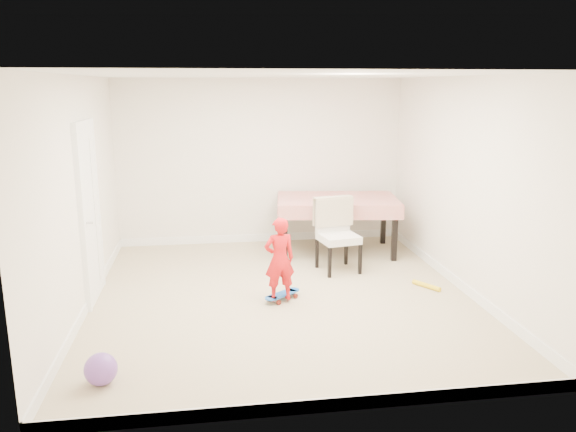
{
  "coord_description": "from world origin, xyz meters",
  "views": [
    {
      "loc": [
        -0.85,
        -6.33,
        2.49
      ],
      "look_at": [
        0.1,
        0.2,
        0.95
      ],
      "focal_mm": 35.0,
      "sensor_mm": 36.0,
      "label": 1
    }
  ],
  "objects": [
    {
      "name": "wall_front",
      "position": [
        0.0,
        -2.48,
        1.3
      ],
      "size": [
        4.5,
        0.04,
        2.6
      ],
      "primitive_type": "cube",
      "color": "silver",
      "rests_on": "ground"
    },
    {
      "name": "skateboard",
      "position": [
        -0.01,
        -0.11,
        0.04
      ],
      "size": [
        0.53,
        0.47,
        0.08
      ],
      "primitive_type": null,
      "rotation": [
        0.0,
        0.0,
        0.66
      ],
      "color": "#1C7DF0",
      "rests_on": "ground"
    },
    {
      "name": "foam_toy",
      "position": [
        1.84,
        0.03,
        0.03
      ],
      "size": [
        0.27,
        0.37,
        0.06
      ],
      "primitive_type": "cylinder",
      "rotation": [
        1.57,
        0.0,
        0.58
      ],
      "color": "yellow",
      "rests_on": "ground"
    },
    {
      "name": "wall_right",
      "position": [
        2.23,
        0.0,
        1.3
      ],
      "size": [
        0.04,
        5.0,
        2.6
      ],
      "primitive_type": "cube",
      "color": "silver",
      "rests_on": "ground"
    },
    {
      "name": "baseboard_right",
      "position": [
        2.24,
        0.0,
        0.06
      ],
      "size": [
        0.02,
        5.0,
        0.12
      ],
      "primitive_type": "cube",
      "color": "white",
      "rests_on": "ground"
    },
    {
      "name": "dining_table",
      "position": [
        1.07,
        1.74,
        0.42
      ],
      "size": [
        1.92,
        1.35,
        0.84
      ],
      "primitive_type": null,
      "rotation": [
        0.0,
        0.0,
        -0.14
      ],
      "color": "red",
      "rests_on": "ground"
    },
    {
      "name": "wall_left",
      "position": [
        -2.23,
        0.0,
        1.3
      ],
      "size": [
        0.04,
        5.0,
        2.6
      ],
      "primitive_type": "cube",
      "color": "silver",
      "rests_on": "ground"
    },
    {
      "name": "dining_chair",
      "position": [
        0.89,
        0.85,
        0.5
      ],
      "size": [
        0.65,
        0.72,
        1.0
      ],
      "primitive_type": null,
      "rotation": [
        0.0,
        0.0,
        0.19
      ],
      "color": "white",
      "rests_on": "ground"
    },
    {
      "name": "ground",
      "position": [
        0.0,
        0.0,
        0.0
      ],
      "size": [
        5.0,
        5.0,
        0.0
      ],
      "primitive_type": "plane",
      "color": "tan",
      "rests_on": "ground"
    },
    {
      "name": "baseboard_left",
      "position": [
        -2.24,
        0.0,
        0.06
      ],
      "size": [
        0.02,
        5.0,
        0.12
      ],
      "primitive_type": "cube",
      "color": "white",
      "rests_on": "ground"
    },
    {
      "name": "ceiling",
      "position": [
        0.0,
        0.0,
        2.58
      ],
      "size": [
        4.5,
        5.0,
        0.04
      ],
      "primitive_type": "cube",
      "color": "silver",
      "rests_on": "wall_back"
    },
    {
      "name": "baseboard_back",
      "position": [
        0.0,
        2.49,
        0.06
      ],
      "size": [
        4.5,
        0.02,
        0.12
      ],
      "primitive_type": "cube",
      "color": "white",
      "rests_on": "ground"
    },
    {
      "name": "child",
      "position": [
        -0.06,
        -0.18,
        0.5
      ],
      "size": [
        0.4,
        0.29,
        0.99
      ],
      "primitive_type": "imported",
      "rotation": [
        0.0,
        0.0,
        3.3
      ],
      "color": "red",
      "rests_on": "ground"
    },
    {
      "name": "door",
      "position": [
        -2.22,
        0.3,
        1.02
      ],
      "size": [
        0.11,
        0.94,
        2.11
      ],
      "primitive_type": "cube",
      "color": "white",
      "rests_on": "ground"
    },
    {
      "name": "wall_back",
      "position": [
        0.0,
        2.48,
        1.3
      ],
      "size": [
        4.5,
        0.04,
        2.6
      ],
      "primitive_type": "cube",
      "color": "silver",
      "rests_on": "ground"
    },
    {
      "name": "baseboard_front",
      "position": [
        0.0,
        -2.49,
        0.06
      ],
      "size": [
        4.5,
        0.02,
        0.12
      ],
      "primitive_type": "cube",
      "color": "white",
      "rests_on": "ground"
    },
    {
      "name": "balloon",
      "position": [
        -1.8,
        -1.8,
        0.14
      ],
      "size": [
        0.28,
        0.28,
        0.28
      ],
      "primitive_type": "sphere",
      "color": "purple",
      "rests_on": "ground"
    }
  ]
}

